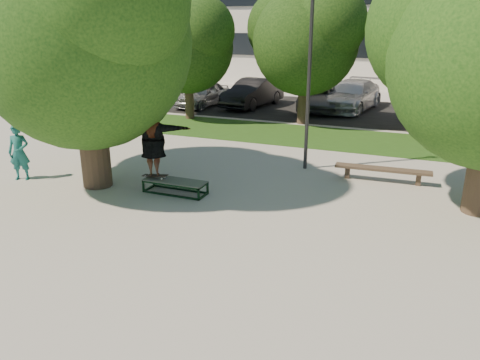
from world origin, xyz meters
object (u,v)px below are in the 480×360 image
at_px(lamppost, 309,71).
at_px(bench, 383,170).
at_px(grind_box, 175,187).
at_px(car_silver_a, 203,94).
at_px(car_dark, 253,93).
at_px(tree_left, 82,28).
at_px(car_grey, 323,98).
at_px(bystander, 19,152).
at_px(car_silver_b, 351,95).

xyz_separation_m(lamppost, bench, (2.50, -0.44, -2.79)).
xyz_separation_m(lamppost, grind_box, (-2.77, -3.69, -2.96)).
distance_m(car_silver_a, car_dark, 2.85).
bearing_deg(tree_left, car_grey, 77.17).
bearing_deg(bench, bystander, -161.61).
bearing_deg(grind_box, car_dark, 102.28).
bearing_deg(car_silver_b, car_dark, -160.12).
relative_size(lamppost, bench, 2.16).
bearing_deg(car_grey, tree_left, -106.88).
bearing_deg(tree_left, lamppost, 36.42).
xyz_separation_m(bystander, car_silver_b, (7.22, 15.90, -0.06)).
distance_m(lamppost, car_silver_b, 11.75).
relative_size(grind_box, bench, 0.64).
relative_size(car_dark, car_silver_b, 0.86).
bearing_deg(tree_left, car_silver_b, 72.72).
bearing_deg(bench, lamppost, 167.23).
bearing_deg(car_dark, car_silver_b, 19.94).
bearing_deg(car_silver_b, car_silver_a, -156.90).
distance_m(grind_box, car_silver_a, 14.33).
xyz_separation_m(bench, car_silver_a, (-11.01, 9.87, 0.34)).
height_order(lamppost, grind_box, lamppost).
distance_m(bystander, bench, 10.97).
xyz_separation_m(tree_left, bench, (7.79, 3.47, -4.06)).
distance_m(grind_box, car_grey, 14.59).
height_order(grind_box, car_dark, car_dark).
relative_size(grind_box, bystander, 1.05).
relative_size(bystander, car_dark, 0.36).
height_order(tree_left, car_silver_a, tree_left).
bearing_deg(car_silver_b, lamppost, -78.89).
xyz_separation_m(grind_box, car_silver_b, (2.27, 15.19, 0.61)).
bearing_deg(bystander, car_silver_b, 42.06).
height_order(tree_left, bystander, tree_left).
distance_m(tree_left, car_grey, 15.61).
xyz_separation_m(bystander, car_silver_a, (-0.79, 13.83, -0.15)).
relative_size(bystander, car_silver_a, 0.41).
distance_m(lamppost, car_dark, 12.19).
bearing_deg(bystander, car_grey, 45.70).
bearing_deg(grind_box, car_silver_b, 81.51).
height_order(car_dark, car_grey, car_dark).
bearing_deg(tree_left, car_silver_a, 103.57).
distance_m(tree_left, car_dark, 14.81).
distance_m(grind_box, car_dark, 14.47).
bearing_deg(bystander, car_dark, 59.27).
bearing_deg(bystander, bench, -2.33).
relative_size(grind_box, car_silver_a, 0.44).
height_order(lamppost, bystander, lamppost).
height_order(tree_left, grind_box, tree_left).
bearing_deg(tree_left, car_dark, 92.20).
relative_size(lamppost, car_silver_b, 1.11).
height_order(bench, car_dark, car_dark).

